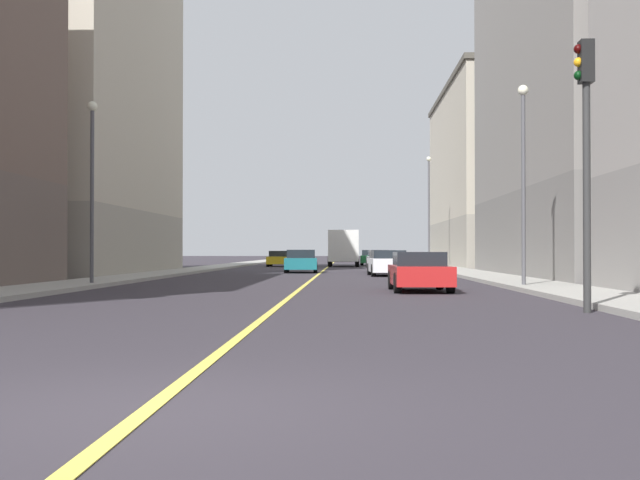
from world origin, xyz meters
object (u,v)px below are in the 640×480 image
at_px(building_left_far, 515,177).
at_px(car_teal, 301,261).
at_px(street_lamp_left_near, 523,163).
at_px(street_lamp_right_near, 92,172).
at_px(building_right_midblock, 48,65).
at_px(car_white, 388,263).
at_px(street_lamp_left_far, 429,201).
at_px(car_silver, 378,259).
at_px(car_red, 420,272).
at_px(car_green, 371,258).
at_px(car_yellow, 279,259).
at_px(traffic_light_left_near, 586,135).
at_px(car_black, 383,262).
at_px(building_left_mid, 627,66).
at_px(box_truck, 344,247).

xyz_separation_m(building_left_far, car_teal, (-16.54, -17.81, -6.69)).
distance_m(street_lamp_left_near, street_lamp_right_near, 15.32).
bearing_deg(building_right_midblock, car_white, -7.76).
distance_m(street_lamp_right_near, street_lamp_left_far, 34.22).
xyz_separation_m(street_lamp_left_near, car_silver, (-3.71, 32.81, -3.65)).
bearing_deg(car_white, car_red, -89.22).
bearing_deg(car_green, car_yellow, -140.50).
distance_m(car_white, car_silver, 18.67).
distance_m(traffic_light_left_near, car_black, 31.17).
height_order(car_white, car_silver, car_silver).
relative_size(building_left_far, street_lamp_right_near, 3.64).
bearing_deg(building_left_far, car_yellow, 177.63).
distance_m(building_right_midblock, car_black, 22.37).
relative_size(car_silver, car_teal, 0.88).
bearing_deg(traffic_light_left_near, building_left_mid, 68.77).
xyz_separation_m(car_red, car_yellow, (-8.06, 40.67, 0.01)).
relative_size(traffic_light_left_near, street_lamp_left_far, 0.70).
height_order(traffic_light_left_near, car_black, traffic_light_left_near).
distance_m(car_yellow, car_black, 20.20).
bearing_deg(building_left_far, car_black, -123.12).
xyz_separation_m(street_lamp_left_near, box_truck, (-6.38, 39.17, -2.72)).
bearing_deg(building_right_midblock, street_lamp_left_near, -36.06).
height_order(traffic_light_left_near, car_silver, traffic_light_left_near).
relative_size(building_left_mid, car_black, 4.89).
bearing_deg(car_black, box_truck, 97.41).
bearing_deg(car_green, street_lamp_left_far, -74.32).
distance_m(traffic_light_left_near, street_lamp_left_far, 42.18).
bearing_deg(box_truck, car_silver, -67.25).
distance_m(car_red, car_white, 15.82).
relative_size(car_teal, box_truck, 0.66).
distance_m(traffic_light_left_near, car_silver, 43.52).
height_order(building_left_far, street_lamp_left_far, building_left_far).
distance_m(building_left_far, car_silver, 14.27).
relative_size(building_right_midblock, box_truck, 3.50).
distance_m(car_silver, car_black, 12.45).
xyz_separation_m(building_left_mid, car_white, (-11.61, 2.24, -9.73)).
distance_m(building_left_mid, car_yellow, 34.75).
relative_size(street_lamp_right_near, street_lamp_left_far, 0.81).
xyz_separation_m(building_left_far, car_silver, (-11.40, -5.37, -6.70)).
bearing_deg(car_white, car_yellow, 107.52).
relative_size(traffic_light_left_near, car_teal, 1.28).
bearing_deg(car_teal, traffic_light_left_near, -75.78).
bearing_deg(car_silver, building_left_far, 25.22).
distance_m(building_left_mid, building_left_far, 26.46).
xyz_separation_m(building_left_mid, car_black, (-11.62, 8.46, -9.73)).
height_order(traffic_light_left_near, car_green, traffic_light_left_near).
xyz_separation_m(street_lamp_left_near, car_black, (-3.93, 20.36, -3.65)).
bearing_deg(street_lamp_right_near, car_green, 75.62).
distance_m(street_lamp_right_near, car_red, 12.41).
bearing_deg(car_red, car_white, 90.78).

